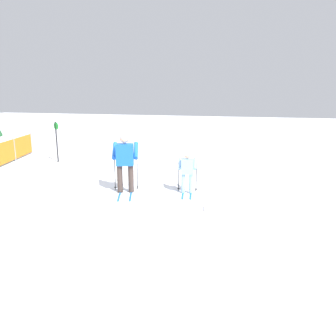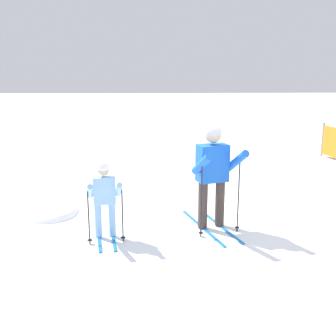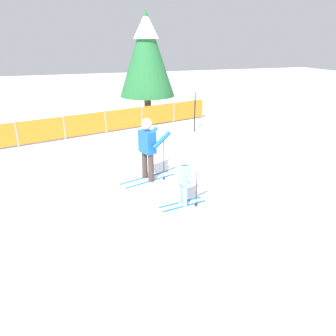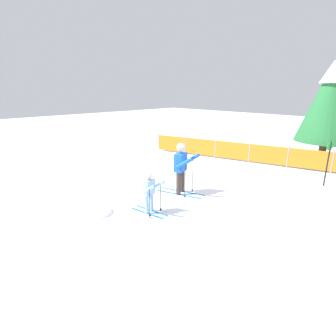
# 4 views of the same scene
# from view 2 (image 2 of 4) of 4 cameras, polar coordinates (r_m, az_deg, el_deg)

# --- Properties ---
(ground_plane) EXTENTS (60.00, 60.00, 0.00)m
(ground_plane) POSITION_cam_2_polar(r_m,az_deg,el_deg) (6.75, 8.00, -8.49)
(ground_plane) COLOR white
(skier_adult) EXTENTS (1.61, 0.91, 1.68)m
(skier_adult) POSITION_cam_2_polar(r_m,az_deg,el_deg) (6.56, 6.13, 0.13)
(skier_adult) COLOR #1966B2
(skier_adult) RESTS_ON ground_plane
(skier_child) EXTENTS (1.14, 0.56, 1.18)m
(skier_child) POSITION_cam_2_polar(r_m,az_deg,el_deg) (6.30, -8.62, -3.49)
(skier_child) COLOR #1966B2
(skier_child) RESTS_ON ground_plane
(snow_mound) EXTENTS (1.03, 0.88, 0.41)m
(snow_mound) POSITION_cam_2_polar(r_m,az_deg,el_deg) (7.72, -15.35, -5.93)
(snow_mound) COLOR white
(snow_mound) RESTS_ON ground_plane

